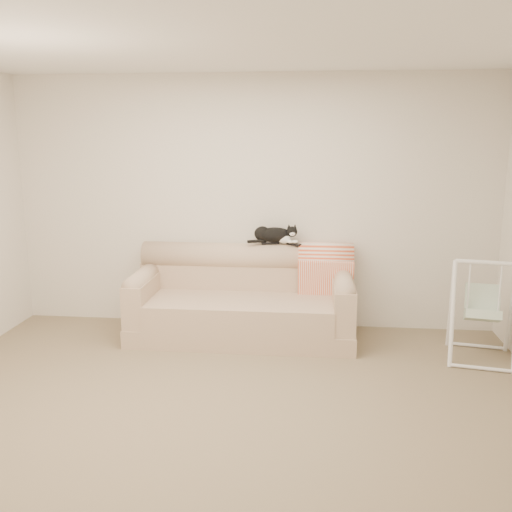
{
  "coord_description": "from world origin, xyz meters",
  "views": [
    {
      "loc": [
        0.64,
        -3.84,
        2.0
      ],
      "look_at": [
        0.11,
        1.27,
        0.9
      ],
      "focal_mm": 40.0,
      "sensor_mm": 36.0,
      "label": 1
    }
  ],
  "objects": [
    {
      "name": "remote_b",
      "position": [
        0.43,
        1.84,
        0.91
      ],
      "size": [
        0.16,
        0.14,
        0.02
      ],
      "color": "black",
      "rests_on": "sofa"
    },
    {
      "name": "tuxedo_cat",
      "position": [
        0.24,
        1.86,
        1.0
      ],
      "size": [
        0.52,
        0.21,
        0.2
      ],
      "color": "black",
      "rests_on": "sofa"
    },
    {
      "name": "throw_blanket",
      "position": [
        0.76,
        1.84,
        0.72
      ],
      "size": [
        0.55,
        0.38,
        0.58
      ],
      "color": "#E14B20",
      "rests_on": "sofa"
    },
    {
      "name": "remote_a",
      "position": [
        0.19,
        1.87,
        0.91
      ],
      "size": [
        0.19,
        0.1,
        0.03
      ],
      "color": "black",
      "rests_on": "sofa"
    },
    {
      "name": "sofa",
      "position": [
        -0.06,
        1.62,
        0.35
      ],
      "size": [
        2.2,
        0.93,
        0.9
      ],
      "color": "tan",
      "rests_on": "ground"
    },
    {
      "name": "ground_plane",
      "position": [
        0.0,
        0.0,
        0.0
      ],
      "size": [
        5.0,
        5.0,
        0.0
      ],
      "primitive_type": "plane",
      "color": "brown",
      "rests_on": "ground"
    },
    {
      "name": "room_shell",
      "position": [
        0.0,
        0.0,
        1.53
      ],
      "size": [
        5.04,
        4.04,
        2.6
      ],
      "color": "beige",
      "rests_on": "ground"
    },
    {
      "name": "baby_swing",
      "position": [
        2.15,
        1.22,
        0.46
      ],
      "size": [
        0.66,
        0.69,
        0.92
      ],
      "color": "white",
      "rests_on": "ground"
    }
  ]
}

